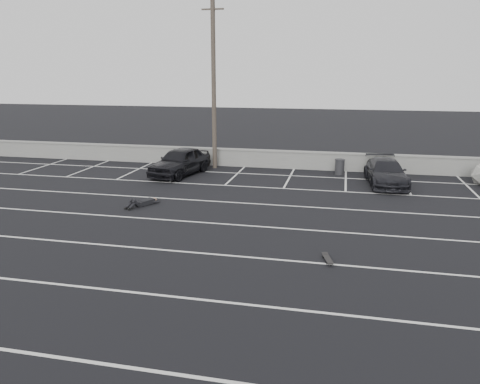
% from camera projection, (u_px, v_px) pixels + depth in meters
% --- Properties ---
extents(ground, '(120.00, 120.00, 0.00)m').
position_uv_depth(ground, '(215.00, 254.00, 14.80)').
color(ground, black).
rests_on(ground, ground).
extents(seawall, '(50.00, 0.45, 1.06)m').
position_uv_depth(seawall, '(278.00, 159.00, 27.89)').
color(seawall, gray).
rests_on(seawall, ground).
extents(stall_lines, '(36.00, 20.05, 0.01)m').
position_uv_depth(stall_lines, '(242.00, 214.00, 18.98)').
color(stall_lines, silver).
rests_on(stall_lines, ground).
extents(car_left, '(2.74, 4.77, 1.53)m').
position_uv_depth(car_left, '(180.00, 161.00, 25.97)').
color(car_left, black).
rests_on(car_left, ground).
extents(car_right, '(2.22, 4.58, 1.28)m').
position_uv_depth(car_right, '(386.00, 172.00, 23.73)').
color(car_right, black).
rests_on(car_right, ground).
extents(utility_pole, '(1.28, 0.26, 9.58)m').
position_uv_depth(utility_pole, '(214.00, 85.00, 26.83)').
color(utility_pole, '#4C4238').
rests_on(utility_pole, ground).
extents(trash_bin, '(0.67, 0.67, 0.87)m').
position_uv_depth(trash_bin, '(340.00, 167.00, 26.12)').
color(trash_bin, '#27272A').
rests_on(trash_bin, ground).
extents(person, '(2.47, 2.77, 0.43)m').
position_uv_depth(person, '(147.00, 200.00, 20.30)').
color(person, black).
rests_on(person, ground).
extents(skateboard, '(0.38, 0.77, 0.09)m').
position_uv_depth(skateboard, '(328.00, 259.00, 14.26)').
color(skateboard, black).
rests_on(skateboard, ground).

